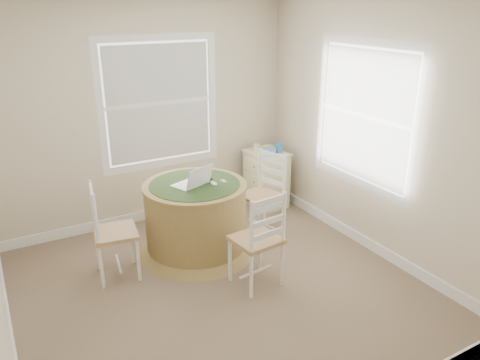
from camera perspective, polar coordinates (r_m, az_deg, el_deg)
room at (r=4.23m, az=-1.82°, el=3.52°), size 3.64×3.64×2.64m
round_table at (r=5.04m, az=-5.42°, el=-4.26°), size 1.27×1.27×0.78m
chair_left at (r=4.71m, az=-14.95°, el=-6.15°), size 0.46×0.48×0.95m
chair_near at (r=4.43m, az=1.99°, el=-7.22°), size 0.46×0.44×0.95m
chair_right at (r=5.37m, az=2.66°, el=-1.96°), size 0.51×0.52×0.95m
laptop at (r=4.86m, az=-5.83°, el=-0.29°), size 0.42×0.40×0.24m
mouse at (r=4.87m, az=-3.22°, el=-0.45°), size 0.07×0.10×0.03m
phone at (r=4.95m, az=-2.00°, el=-0.17°), size 0.05×0.09×0.02m
keys at (r=5.00m, az=-3.77°, el=0.07°), size 0.06×0.05×0.02m
corner_chest at (r=6.19m, az=3.21°, el=0.18°), size 0.47×0.60×0.74m
tissue_box at (r=5.92m, az=3.58°, el=3.49°), size 0.13×0.13×0.10m
box_yellow at (r=6.12m, az=3.44°, el=3.90°), size 0.16×0.11×0.06m
box_blue at (r=6.04m, az=4.63°, el=3.93°), size 0.09×0.09×0.12m
cup_cream at (r=6.10m, az=2.08°, el=3.99°), size 0.07×0.07×0.09m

